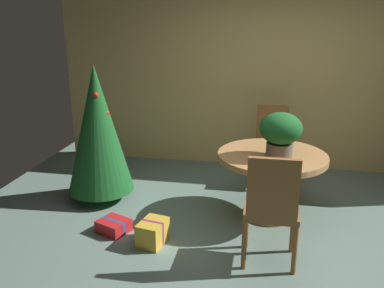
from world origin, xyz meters
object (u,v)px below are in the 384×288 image
flower_vase (281,132)px  gift_box_red (114,226)px  round_dining_table (271,169)px  wooden_chair_near (272,206)px  wooden_chair_far (271,141)px  holiday_tree (98,129)px  gift_box_gold (153,232)px

flower_vase → gift_box_red: bearing=-160.4°
round_dining_table → wooden_chair_near: wooden_chair_near is taller
wooden_chair_far → gift_box_red: 2.32m
round_dining_table → gift_box_red: bearing=-157.2°
flower_vase → holiday_tree: holiday_tree is taller
holiday_tree → wooden_chair_near: bearing=-27.9°
wooden_chair_near → gift_box_gold: (-1.08, 0.16, -0.45)m
round_dining_table → gift_box_gold: bearing=-144.0°
flower_vase → wooden_chair_far: 1.19m
wooden_chair_near → gift_box_red: size_ratio=2.83×
holiday_tree → gift_box_red: 1.15m
gift_box_gold → wooden_chair_far: bearing=59.3°
gift_box_gold → flower_vase: bearing=31.8°
flower_vase → wooden_chair_near: bearing=-94.4°
round_dining_table → wooden_chair_near: bearing=-90.0°
round_dining_table → wooden_chair_far: wooden_chair_far is taller
wooden_chair_far → holiday_tree: holiday_tree is taller
wooden_chair_far → gift_box_gold: 2.16m
round_dining_table → holiday_tree: (-1.95, 0.09, 0.31)m
flower_vase → gift_box_gold: bearing=-148.2°
wooden_chair_near → flower_vase: bearing=85.6°
round_dining_table → wooden_chair_far: bearing=90.0°
gift_box_red → flower_vase: bearing=19.6°
wooden_chair_far → gift_box_red: wooden_chair_far is taller
flower_vase → holiday_tree: (-2.02, 0.16, -0.12)m
holiday_tree → gift_box_gold: size_ratio=4.65×
gift_box_red → wooden_chair_far: bearing=47.6°
round_dining_table → wooden_chair_near: size_ratio=1.12×
wooden_chair_near → holiday_tree: bearing=152.1°
round_dining_table → flower_vase: bearing=-47.9°
round_dining_table → flower_vase: 0.44m
flower_vase → round_dining_table: bearing=132.1°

